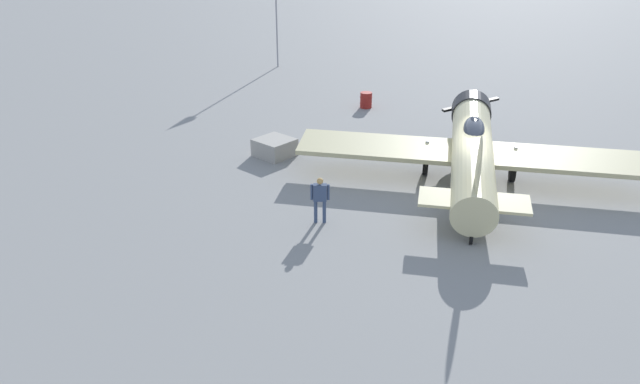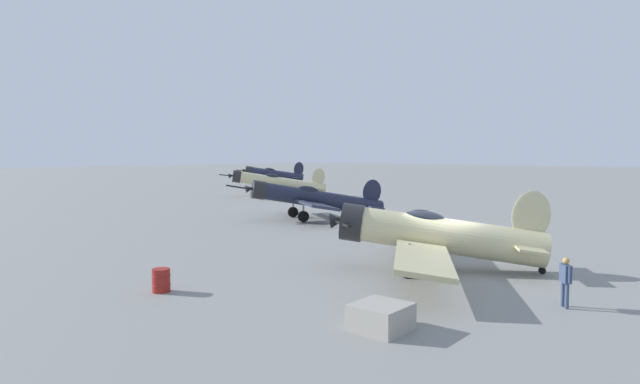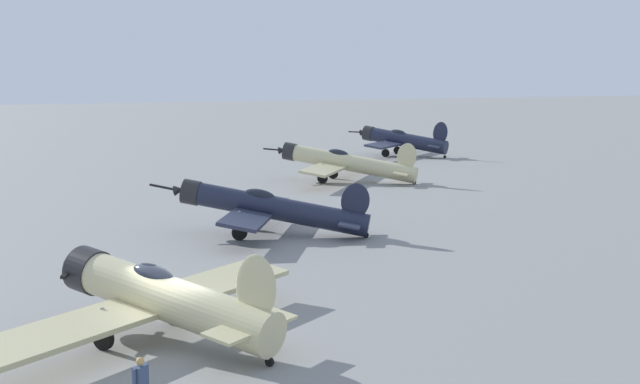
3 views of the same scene
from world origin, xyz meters
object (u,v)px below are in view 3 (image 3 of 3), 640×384
object	(u,v)px
airplane_mid_apron	(268,207)
ground_crew_mechanic	(141,381)
airplane_foreground	(161,297)
airplane_far_line	(344,162)
airplane_outer_stand	(401,140)

from	to	relation	value
airplane_mid_apron	ground_crew_mechanic	bearing A→B (deg)	92.56
airplane_foreground	airplane_far_line	xyz separation A→B (m)	(-21.33, -34.63, 0.06)
airplane_mid_apron	ground_crew_mechanic	size ratio (longest dim) A/B	6.85
airplane_far_line	airplane_outer_stand	size ratio (longest dim) A/B	1.12
airplane_outer_stand	ground_crew_mechanic	distance (m)	67.56
airplane_foreground	airplane_outer_stand	bearing A→B (deg)	-69.40
airplane_foreground	airplane_far_line	size ratio (longest dim) A/B	1.02
airplane_mid_apron	airplane_outer_stand	bearing A→B (deg)	-97.82
airplane_foreground	airplane_mid_apron	world-z (taller)	airplane_foreground
airplane_far_line	airplane_outer_stand	world-z (taller)	airplane_outer_stand
airplane_far_line	airplane_outer_stand	xyz separation A→B (m)	(-13.31, -16.34, 0.12)
airplane_outer_stand	ground_crew_mechanic	world-z (taller)	airplane_outer_stand
airplane_foreground	airplane_mid_apron	xyz separation A→B (m)	(-8.90, -15.89, 0.03)
airplane_foreground	airplane_mid_apron	size ratio (longest dim) A/B	1.08
airplane_mid_apron	ground_crew_mechanic	xyz separation A→B (m)	(10.61, 21.86, -0.54)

